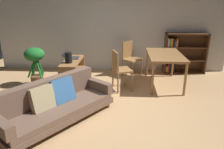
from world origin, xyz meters
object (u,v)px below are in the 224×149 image
(desk_speaker, at_px, (69,58))
(bookshelf, at_px, (182,53))
(potted_floor_plant, at_px, (35,60))
(dining_table, at_px, (165,57))
(open_laptop, at_px, (71,57))
(dining_chair_far, at_px, (130,56))
(fabric_couch, at_px, (55,103))
(dining_chair_near, at_px, (120,68))
(media_console, at_px, (73,72))

(desk_speaker, relative_size, bookshelf, 0.21)
(potted_floor_plant, relative_size, dining_table, 0.67)
(open_laptop, relative_size, dining_chair_far, 0.48)
(fabric_couch, height_order, dining_table, dining_table)
(open_laptop, xyz_separation_m, bookshelf, (3.05, 0.87, -0.06))
(fabric_couch, xyz_separation_m, bookshelf, (2.87, 2.90, 0.24))
(fabric_couch, distance_m, bookshelf, 4.09)
(potted_floor_plant, relative_size, dining_chair_far, 0.99)
(potted_floor_plant, distance_m, dining_table, 3.20)
(fabric_couch, height_order, potted_floor_plant, potted_floor_plant)
(dining_chair_near, xyz_separation_m, bookshelf, (1.78, 1.45, 0.03))
(fabric_couch, height_order, bookshelf, bookshelf)
(dining_chair_far, bearing_deg, dining_table, -40.68)
(dining_table, xyz_separation_m, dining_chair_near, (-1.10, -0.41, -0.17))
(open_laptop, height_order, dining_chair_near, dining_chair_near)
(media_console, bearing_deg, dining_chair_far, 26.23)
(dining_chair_near, height_order, bookshelf, bookshelf)
(media_console, distance_m, dining_chair_near, 1.29)
(potted_floor_plant, height_order, dining_chair_far, dining_chair_far)
(fabric_couch, relative_size, desk_speaker, 8.22)
(dining_table, bearing_deg, media_console, -179.55)
(desk_speaker, bearing_deg, open_laptop, 95.20)
(dining_table, height_order, dining_chair_near, dining_chair_near)
(desk_speaker, distance_m, dining_table, 2.34)
(bookshelf, bearing_deg, open_laptop, -164.05)
(open_laptop, bearing_deg, dining_chair_far, 19.14)
(media_console, relative_size, open_laptop, 2.56)
(dining_chair_far, bearing_deg, desk_speaker, -147.20)
(dining_chair_near, bearing_deg, dining_table, 20.31)
(desk_speaker, bearing_deg, dining_chair_far, 32.80)
(dining_chair_far, xyz_separation_m, bookshelf, (1.51, 0.34, 0.03))
(desk_speaker, relative_size, dining_chair_far, 0.27)
(desk_speaker, distance_m, potted_floor_plant, 0.88)
(dining_table, xyz_separation_m, bookshelf, (0.68, 1.05, -0.15))
(fabric_couch, distance_m, desk_speaker, 1.65)
(open_laptop, bearing_deg, potted_floor_plant, -157.01)
(open_laptop, bearing_deg, dining_chair_near, -24.57)
(desk_speaker, bearing_deg, media_console, 84.55)
(dining_table, relative_size, dining_chair_far, 1.49)
(media_console, relative_size, dining_table, 0.82)
(fabric_couch, relative_size, dining_chair_far, 2.20)
(desk_speaker, distance_m, dining_chair_near, 1.26)
(open_laptop, relative_size, dining_table, 0.32)
(potted_floor_plant, bearing_deg, dining_table, 3.14)
(fabric_couch, xyz_separation_m, potted_floor_plant, (-1.01, 1.68, 0.29))
(fabric_couch, distance_m, media_console, 1.84)
(open_laptop, xyz_separation_m, desk_speaker, (0.04, -0.43, 0.10))
(potted_floor_plant, bearing_deg, bookshelf, 17.50)
(potted_floor_plant, bearing_deg, open_laptop, 22.99)
(desk_speaker, xyz_separation_m, dining_chair_far, (1.50, 0.97, -0.19))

